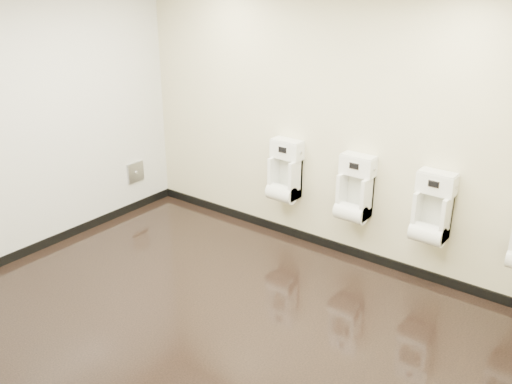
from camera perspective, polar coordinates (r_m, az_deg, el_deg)
ground at (r=5.24m, az=-3.06°, el=-12.51°), size 5.00×3.50×0.00m
back_wall at (r=5.96m, az=7.62°, el=6.61°), size 5.00×0.02×2.80m
front_wall at (r=3.57m, az=-22.04°, el=-5.83°), size 5.00×0.02×2.80m
left_wall at (r=6.44m, az=-20.74°, el=6.52°), size 0.02×3.50×2.80m
tile_overlay_left at (r=6.43m, az=-20.71°, el=6.52°), size 0.01×3.50×2.80m
skirting_back at (r=6.44m, az=6.96°, el=-5.05°), size 5.00×0.02×0.10m
skirting_left at (r=6.88m, az=-19.18°, el=-4.35°), size 0.02×3.50×0.10m
access_panel at (r=7.36m, az=-11.96°, el=1.97°), size 0.04×0.25×0.25m
urinal_0 at (r=6.31m, az=2.88°, el=1.67°), size 0.36×0.27×0.68m
urinal_1 at (r=5.90m, az=9.82°, el=-0.13°), size 0.36×0.27×0.68m
urinal_2 at (r=5.61m, az=17.17°, el=-2.03°), size 0.36×0.27×0.68m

